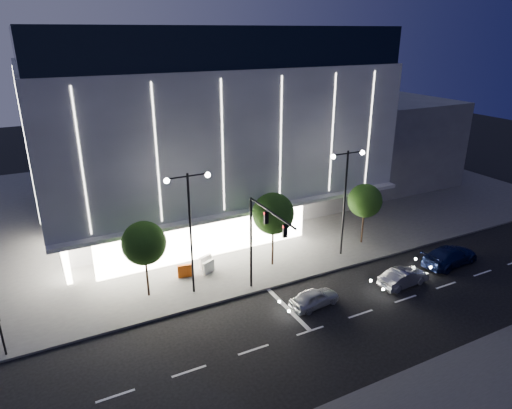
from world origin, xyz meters
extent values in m
plane|color=black|center=(0.00, 0.00, 0.00)|extent=(160.00, 160.00, 0.00)
cube|color=#474747|center=(5.00, 24.00, 0.07)|extent=(70.00, 40.00, 0.15)
cube|color=#4C4C51|center=(3.00, 24.00, 2.00)|extent=(28.00, 21.00, 4.00)
cube|color=gray|center=(3.00, 22.00, 9.50)|extent=(30.00, 25.00, 11.00)
cube|color=black|center=(3.00, 22.00, 16.50)|extent=(29.40, 24.50, 3.00)
cube|color=white|center=(0.00, 10.70, 2.00)|extent=(18.00, 0.40, 3.60)
cube|color=white|center=(-10.80, 16.00, 2.00)|extent=(0.40, 10.00, 3.60)
cube|color=gray|center=(3.00, 9.70, 4.10)|extent=(30.00, 2.00, 0.30)
cube|color=white|center=(3.00, 9.48, 9.50)|extent=(24.00, 0.06, 10.00)
cube|color=#4C4C51|center=(26.00, 24.00, 5.00)|extent=(16.00, 20.00, 10.00)
cylinder|color=black|center=(1.00, 4.80, 3.50)|extent=(0.18, 0.18, 7.00)
cylinder|color=black|center=(1.00, 1.90, 7.00)|extent=(0.14, 5.80, 0.14)
cube|color=black|center=(1.00, 2.60, 6.40)|extent=(0.28, 0.18, 0.85)
cube|color=black|center=(1.00, 0.20, 6.40)|extent=(0.28, 0.18, 0.85)
sphere|color=#FF0C0C|center=(0.88, 2.60, 6.70)|extent=(0.14, 0.14, 0.14)
cylinder|color=black|center=(-3.00, 6.00, 4.50)|extent=(0.16, 0.16, 9.00)
cylinder|color=black|center=(-3.70, 6.00, 8.80)|extent=(1.40, 0.10, 0.10)
cylinder|color=black|center=(-2.30, 6.00, 8.80)|extent=(1.40, 0.10, 0.10)
sphere|color=white|center=(-4.40, 6.00, 8.70)|extent=(0.36, 0.36, 0.36)
sphere|color=white|center=(-1.60, 6.00, 8.70)|extent=(0.36, 0.36, 0.36)
cylinder|color=black|center=(10.00, 6.00, 4.50)|extent=(0.16, 0.16, 9.00)
cylinder|color=black|center=(9.30, 6.00, 8.80)|extent=(1.40, 0.10, 0.10)
cylinder|color=black|center=(10.70, 6.00, 8.80)|extent=(1.40, 0.10, 0.10)
sphere|color=white|center=(8.60, 6.00, 8.70)|extent=(0.36, 0.36, 0.36)
sphere|color=white|center=(11.40, 6.00, 8.70)|extent=(0.36, 0.36, 0.36)
cylinder|color=black|center=(-15.00, 4.50, 1.50)|extent=(0.12, 0.12, 3.00)
cylinder|color=black|center=(-6.00, 7.00, 1.89)|extent=(0.16, 0.16, 3.78)
sphere|color=#16330E|center=(-6.00, 7.00, 4.21)|extent=(3.02, 3.02, 3.02)
sphere|color=#16330E|center=(-5.70, 7.20, 3.67)|extent=(2.16, 2.16, 2.16)
sphere|color=#16330E|center=(-6.25, 6.85, 3.89)|extent=(1.94, 1.94, 1.94)
cylinder|color=black|center=(4.00, 7.00, 2.03)|extent=(0.16, 0.16, 4.06)
sphere|color=#16330E|center=(4.00, 7.00, 4.52)|extent=(3.25, 3.25, 3.25)
sphere|color=#16330E|center=(4.30, 7.20, 3.94)|extent=(2.32, 2.32, 2.32)
sphere|color=#16330E|center=(3.75, 6.85, 4.18)|extent=(2.09, 2.09, 2.09)
cylinder|color=black|center=(13.00, 7.00, 1.82)|extent=(0.16, 0.16, 3.64)
sphere|color=#16330E|center=(13.00, 7.00, 4.06)|extent=(2.91, 2.91, 2.91)
sphere|color=#16330E|center=(13.30, 7.20, 3.54)|extent=(2.08, 2.08, 2.08)
sphere|color=#16330E|center=(12.75, 6.85, 3.74)|extent=(1.87, 1.87, 1.87)
imported|color=#B5B8BD|center=(3.78, 0.73, 0.62)|extent=(3.81, 1.89, 1.25)
imported|color=#989A9F|center=(11.15, -0.01, 0.66)|extent=(4.11, 1.66, 1.33)
imported|color=#131C47|center=(16.79, 0.73, 0.77)|extent=(5.50, 2.71, 1.54)
cube|color=silver|center=(-1.06, 8.05, 0.65)|extent=(1.10, 0.69, 1.00)
cube|color=#CA480B|center=(-2.88, 8.28, 0.65)|extent=(1.13, 0.42, 1.00)
cube|color=silver|center=(-0.95, 8.96, 0.65)|extent=(1.12, 0.59, 1.00)
camera|label=1|loc=(-11.95, -21.24, 17.65)|focal=32.00mm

